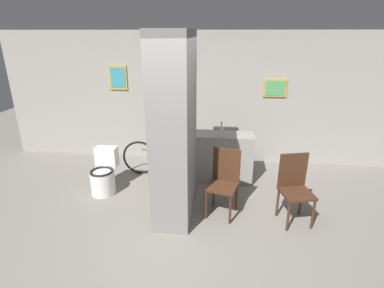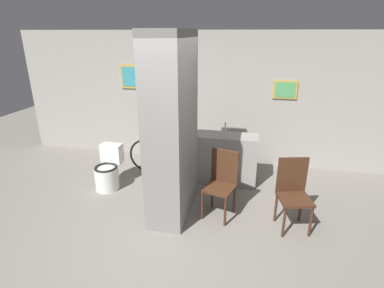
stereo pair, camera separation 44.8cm
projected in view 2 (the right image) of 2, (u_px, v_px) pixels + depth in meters
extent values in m
plane|color=slate|center=(172.00, 234.00, 4.05)|extent=(14.00, 14.00, 0.00)
cube|color=gray|center=(206.00, 99.00, 6.00)|extent=(8.00, 0.06, 2.60)
cube|color=#B79338|center=(129.00, 77.00, 6.14)|extent=(0.36, 0.02, 0.48)
cube|color=teal|center=(129.00, 77.00, 6.13)|extent=(0.30, 0.01, 0.39)
cube|color=#B79338|center=(285.00, 90.00, 5.57)|extent=(0.44, 0.02, 0.34)
cube|color=#4C9959|center=(285.00, 90.00, 5.56)|extent=(0.36, 0.01, 0.28)
cube|color=gray|center=(172.00, 129.00, 4.14)|extent=(0.50, 1.13, 2.60)
cylinder|color=black|center=(147.00, 115.00, 3.90)|extent=(0.03, 0.40, 0.40)
cylinder|color=red|center=(146.00, 115.00, 3.90)|extent=(0.01, 0.07, 0.07)
cube|color=gray|center=(219.00, 158.00, 5.35)|extent=(1.32, 0.44, 0.89)
cylinder|color=silver|center=(107.00, 178.00, 5.15)|extent=(0.40, 0.40, 0.39)
torus|color=black|center=(106.00, 168.00, 5.08)|extent=(0.39, 0.39, 0.04)
cube|color=silver|center=(112.00, 153.00, 5.26)|extent=(0.36, 0.20, 0.34)
cylinder|color=#422616|center=(202.00, 205.00, 4.30)|extent=(0.04, 0.04, 0.45)
cylinder|color=#422616|center=(225.00, 212.00, 4.15)|extent=(0.04, 0.04, 0.45)
cylinder|color=#422616|center=(212.00, 194.00, 4.60)|extent=(0.04, 0.04, 0.45)
cylinder|color=#422616|center=(234.00, 200.00, 4.44)|extent=(0.04, 0.04, 0.45)
cube|color=#422616|center=(219.00, 188.00, 4.29)|extent=(0.51, 0.51, 0.04)
cube|color=#422616|center=(225.00, 166.00, 4.35)|extent=(0.40, 0.14, 0.50)
cylinder|color=#422616|center=(284.00, 222.00, 3.92)|extent=(0.04, 0.04, 0.45)
cylinder|color=#422616|center=(311.00, 222.00, 3.93)|extent=(0.04, 0.04, 0.45)
cylinder|color=#422616|center=(276.00, 207.00, 4.25)|extent=(0.04, 0.04, 0.45)
cylinder|color=#422616|center=(301.00, 207.00, 4.26)|extent=(0.04, 0.04, 0.45)
cube|color=#422616|center=(295.00, 199.00, 4.01)|extent=(0.50, 0.50, 0.04)
cube|color=#422616|center=(292.00, 175.00, 4.09)|extent=(0.41, 0.13, 0.50)
torus|color=black|center=(146.00, 156.00, 5.75)|extent=(0.66, 0.04, 0.66)
torus|color=black|center=(197.00, 160.00, 5.55)|extent=(0.66, 0.04, 0.66)
cylinder|color=#266633|center=(171.00, 149.00, 5.59)|extent=(0.93, 0.04, 0.04)
cylinder|color=#266633|center=(158.00, 148.00, 5.64)|extent=(0.03, 0.03, 0.34)
cylinder|color=#266633|center=(195.00, 151.00, 5.50)|extent=(0.03, 0.03, 0.31)
cube|color=black|center=(158.00, 139.00, 5.58)|extent=(0.16, 0.06, 0.04)
cylinder|color=#262626|center=(195.00, 143.00, 5.45)|extent=(0.03, 0.42, 0.03)
cylinder|color=silver|center=(225.00, 132.00, 5.09)|extent=(0.06, 0.06, 0.16)
cylinder|color=silver|center=(225.00, 126.00, 5.05)|extent=(0.02, 0.02, 0.07)
sphere|color=#333333|center=(225.00, 123.00, 5.04)|extent=(0.03, 0.03, 0.03)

